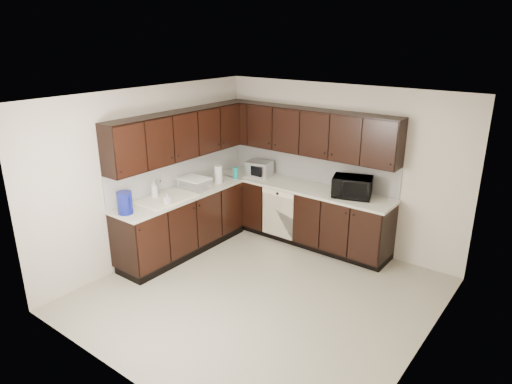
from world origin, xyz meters
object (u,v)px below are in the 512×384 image
sink (166,203)px  toaster_oven (259,169)px  microwave (352,187)px  blue_pitcher (125,203)px  storage_bin (194,184)px

sink → toaster_oven: 1.76m
sink → microwave: size_ratio=1.49×
toaster_oven → blue_pitcher: bearing=-110.1°
storage_bin → blue_pitcher: blue_pitcher is taller
toaster_oven → microwave: bearing=-10.6°
toaster_oven → storage_bin: bearing=-119.3°
storage_bin → microwave: bearing=28.5°
storage_bin → blue_pitcher: bearing=-91.0°
microwave → storage_bin: size_ratio=1.27×
toaster_oven → blue_pitcher: (-0.41, -2.39, 0.02)m
microwave → blue_pitcher: bearing=-149.6°
sink → blue_pitcher: 0.72m
sink → toaster_oven: sink is taller
toaster_oven → storage_bin: size_ratio=0.92×
blue_pitcher → microwave: bearing=51.7°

